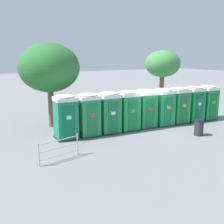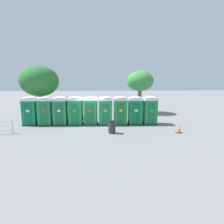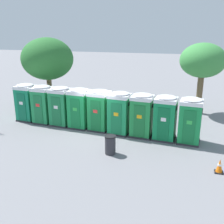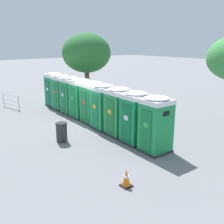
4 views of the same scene
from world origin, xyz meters
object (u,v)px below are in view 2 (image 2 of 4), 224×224
object	(u,v)px
portapotty_7	(135,110)
traffic_cone	(179,129)
portapotty_5	(106,110)
street_tree_1	(40,81)
portapotty_0	(30,111)
portapotty_4	(91,110)
portapotty_6	(120,110)
portapotty_2	(61,111)
portapotty_8	(150,110)
portapotty_1	(45,111)
trash_can	(112,127)
portapotty_3	(76,110)
street_tree_0	(140,81)

from	to	relation	value
portapotty_7	traffic_cone	distance (m)	4.21
portapotty_5	street_tree_1	bearing A→B (deg)	152.87
portapotty_0	portapotty_5	xyz separation A→B (m)	(6.71, -0.44, -0.00)
portapotty_4	portapotty_6	size ratio (longest dim) A/B	1.00
portapotty_5	portapotty_7	world-z (taller)	same
portapotty_2	portapotty_8	bearing A→B (deg)	-3.29
portapotty_5	portapotty_8	distance (m)	4.04
portapotty_8	portapotty_5	bearing A→B (deg)	177.12
portapotty_0	portapotty_6	xyz separation A→B (m)	(8.06, -0.48, -0.00)
portapotty_1	portapotty_8	world-z (taller)	same
portapotty_5	street_tree_1	size ratio (longest dim) A/B	0.46
traffic_cone	portapotty_4	bearing A→B (deg)	153.56
portapotty_7	portapotty_2	bearing A→B (deg)	176.68
portapotty_1	portapotty_6	world-z (taller)	same
trash_can	traffic_cone	distance (m)	5.10
trash_can	portapotty_6	bearing A→B (deg)	70.22
portapotty_0	trash_can	bearing A→B (deg)	-25.05
portapotty_1	portapotty_6	xyz separation A→B (m)	(6.72, -0.36, -0.00)
portapotty_4	trash_can	bearing A→B (deg)	-61.05
portapotty_7	traffic_cone	xyz separation A→B (m)	(2.73, -3.06, -0.97)
portapotty_2	portapotty_8	distance (m)	8.08
portapotty_2	trash_can	world-z (taller)	portapotty_2
portapotty_5	street_tree_1	world-z (taller)	street_tree_1
street_tree_1	trash_can	bearing A→B (deg)	-41.83
portapotty_4	portapotty_7	distance (m)	4.04
portapotty_6	portapotty_3	bearing A→B (deg)	176.71
street_tree_1	portapotty_8	bearing A→B (deg)	-18.68
portapotty_2	trash_can	xyz separation A→B (m)	(4.36, -3.11, -0.80)
portapotty_3	portapotty_8	world-z (taller)	same
portapotty_7	street_tree_1	xyz separation A→B (m)	(-9.35, 3.54, 2.60)
portapotty_7	portapotty_3	bearing A→B (deg)	176.51
portapotty_8	street_tree_1	xyz separation A→B (m)	(-10.70, 3.62, 2.60)
portapotty_4	portapotty_5	size ratio (longest dim) A/B	1.00
portapotty_1	street_tree_1	distance (m)	4.24
portapotty_1	portapotty_3	bearing A→B (deg)	-2.66
portapotty_0	portapotty_6	world-z (taller)	same
trash_can	traffic_cone	size ratio (longest dim) A/B	1.50
portapotty_8	traffic_cone	xyz separation A→B (m)	(1.38, -2.98, -0.97)
traffic_cone	portapotty_5	bearing A→B (deg)	149.54
portapotty_5	portapotty_7	distance (m)	2.69
street_tree_0	traffic_cone	world-z (taller)	street_tree_0
traffic_cone	portapotty_7	bearing A→B (deg)	131.75
portapotty_2	street_tree_0	world-z (taller)	street_tree_0
portapotty_7	trash_can	size ratio (longest dim) A/B	2.65
portapotty_6	trash_can	bearing A→B (deg)	-109.78
portapotty_0	portapotty_7	size ratio (longest dim) A/B	1.00
portapotty_3	portapotty_7	size ratio (longest dim) A/B	1.00
street_tree_0	portapotty_7	bearing A→B (deg)	-107.57
portapotty_8	street_tree_1	distance (m)	11.59
portapotty_5	portapotty_8	world-z (taller)	same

